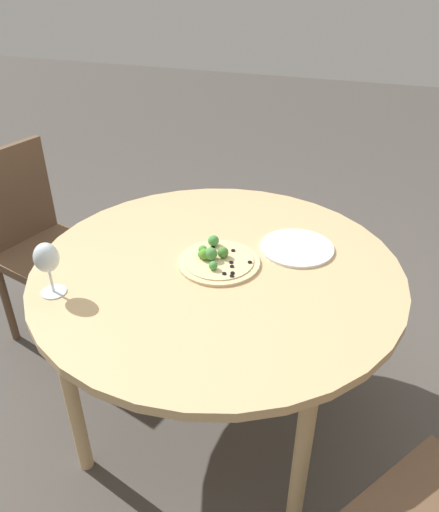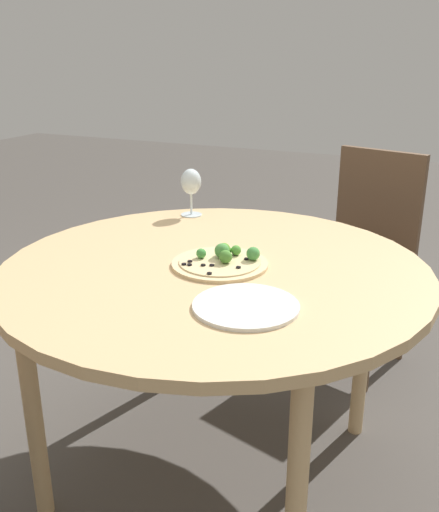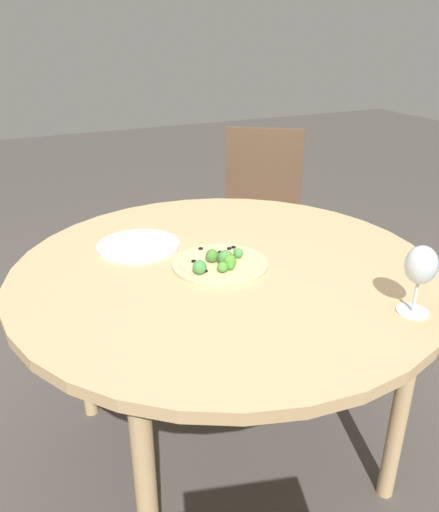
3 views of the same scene
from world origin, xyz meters
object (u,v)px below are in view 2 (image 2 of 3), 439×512
at_px(chair_2, 362,250).
at_px(wine_glass, 191,183).
at_px(plate_near, 246,306).
at_px(pizza, 222,261).

distance_m(chair_2, wine_glass, 0.82).
height_order(chair_2, plate_near, chair_2).
relative_size(pizza, wine_glass, 1.59).
distance_m(chair_2, pizza, 0.99).
bearing_deg(plate_near, pizza, 125.69).
bearing_deg(plate_near, chair_2, 86.65).
bearing_deg(wine_glass, plate_near, -53.82).
distance_m(pizza, wine_glass, 0.55).
height_order(pizza, wine_glass, wine_glass).
distance_m(chair_2, plate_near, 1.19).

